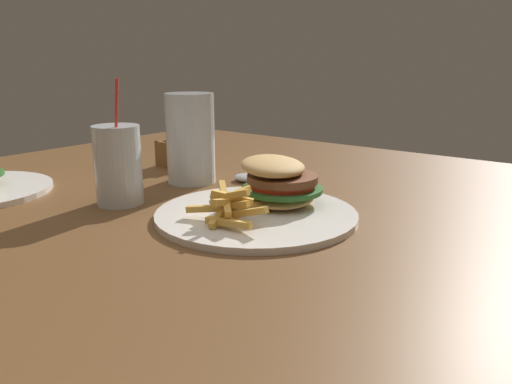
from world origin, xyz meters
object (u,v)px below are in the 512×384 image
meal_plate_near (266,198)px  beer_glass (191,140)px  spoon (250,178)px  juice_glass (118,168)px  condiment_caddy (183,147)px

meal_plate_near → beer_glass: beer_glass is taller
meal_plate_near → spoon: bearing=45.1°
beer_glass → spoon: beer_glass is taller
beer_glass → juice_glass: juice_glass is taller
juice_glass → condiment_caddy: 0.32m
juice_glass → spoon: 0.27m
beer_glass → juice_glass: size_ratio=0.83×
beer_glass → juice_glass: 0.18m
condiment_caddy → meal_plate_near: bearing=-116.2°
juice_glass → spoon: juice_glass is taller
meal_plate_near → spoon: 0.21m
meal_plate_near → juice_glass: (-0.10, 0.23, 0.04)m
beer_glass → condiment_caddy: size_ratio=1.66×
meal_plate_near → spoon: size_ratio=1.72×
meal_plate_near → condiment_caddy: (0.18, 0.37, 0.01)m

